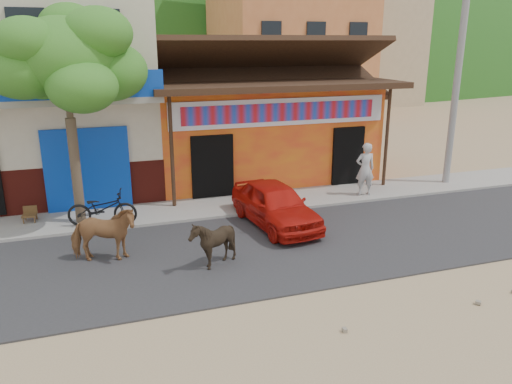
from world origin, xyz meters
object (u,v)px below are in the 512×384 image
utility_pole (458,71)px  cow_dark (213,243)px  cow_tan (103,235)px  red_car (275,204)px  scooter (102,208)px  pedestrian (365,169)px  tree (70,118)px  cafe_chair_left (29,208)px

utility_pole → cow_dark: utility_pole is taller
cow_tan → red_car: (4.75, 1.00, -0.05)m
utility_pole → cow_dark: (-9.84, -4.15, -3.48)m
utility_pole → cow_tan: size_ratio=4.98×
utility_pole → scooter: utility_pole is taller
utility_pole → pedestrian: 4.85m
cow_dark → scooter: (-2.36, 3.45, -0.02)m
tree → utility_pole: 12.84m
red_car → cow_tan: bearing=-174.5°
cow_tan → red_car: 4.85m
tree → pedestrian: size_ratio=3.36×
scooter → pedestrian: bearing=-76.6°
tree → cow_dark: bearing=-53.2°
tree → cow_dark: (2.96, -3.95, -2.48)m
tree → pedestrian: tree is taller
cow_dark → utility_pole: bearing=126.6°
tree → cafe_chair_left: size_ratio=7.42×
utility_pole → cow_dark: size_ratio=6.66×
cow_dark → scooter: 4.18m
cow_tan → cow_dark: size_ratio=1.34×
utility_pole → cow_tan: (-12.25, -3.02, -3.40)m
tree → cow_tan: (0.55, -2.82, -2.40)m
cow_tan → red_car: bearing=-65.1°
cow_dark → tree: bearing=-129.5°
tree → cafe_chair_left: 2.99m
red_car → pedestrian: bearing=16.0°
scooter → cafe_chair_left: (-2.00, 0.96, -0.10)m
scooter → tree: bearing=61.9°
utility_pole → cafe_chair_left: (-14.20, 0.26, -3.60)m
tree → red_car: (5.30, -1.82, -2.46)m
cow_tan → tree: bearing=24.0°
cafe_chair_left → cow_dark: bearing=-40.1°
cow_dark → red_car: 3.17m
cow_dark → red_car: red_car is taller
red_car → cafe_chair_left: 7.08m
pedestrian → cafe_chair_left: 10.54m
tree → scooter: bearing=-39.8°
cafe_chair_left → utility_pole: bearing=4.2°
tree → red_car: bearing=-18.9°
cow_tan → scooter: size_ratio=0.84×
cow_dark → cafe_chair_left: (-4.36, 4.42, -0.12)m
tree → cow_tan: tree is taller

